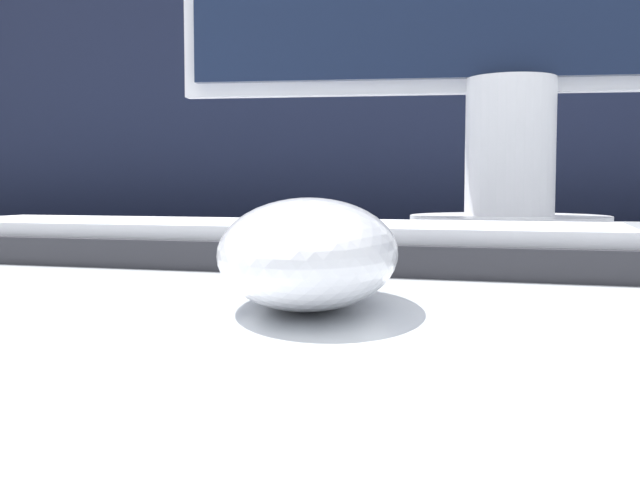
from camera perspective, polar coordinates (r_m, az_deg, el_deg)
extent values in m
cube|color=black|center=(1.17, 5.32, -6.69)|extent=(5.00, 0.03, 1.09)
ellipsoid|color=white|center=(0.28, -0.94, -0.93)|extent=(0.08, 0.12, 0.04)
cube|color=#28282D|center=(0.46, -4.73, -0.60)|extent=(0.46, 0.19, 0.02)
cube|color=silver|center=(0.46, -4.74, 0.91)|extent=(0.43, 0.17, 0.01)
cylinder|color=white|center=(0.68, 14.17, 0.99)|extent=(0.17, 0.17, 0.02)
cylinder|color=white|center=(0.68, 14.28, 6.86)|extent=(0.08, 0.08, 0.12)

